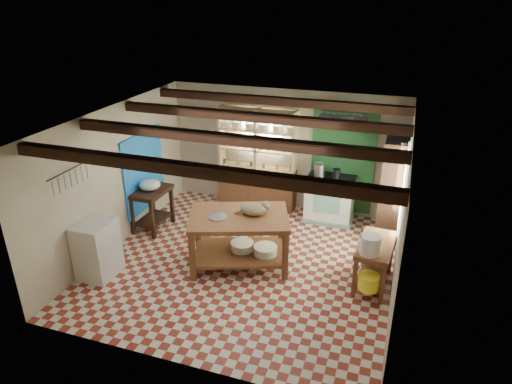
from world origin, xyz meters
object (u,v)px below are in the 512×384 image
(white_cabinet, at_px, (97,249))
(cat, at_px, (254,209))
(prep_table, at_px, (152,209))
(work_table, at_px, (239,240))
(right_counter, at_px, (374,264))
(stove, at_px, (330,199))

(white_cabinet, height_order, cat, cat)
(prep_table, bearing_deg, work_table, -15.42)
(right_counter, bearing_deg, work_table, -172.94)
(prep_table, height_order, white_cabinet, white_cabinet)
(right_counter, bearing_deg, cat, -176.28)
(work_table, relative_size, prep_table, 1.96)
(stove, distance_m, white_cabinet, 4.64)
(work_table, bearing_deg, prep_table, 142.42)
(right_counter, bearing_deg, prep_table, 176.84)
(prep_table, height_order, cat, cat)
(prep_table, bearing_deg, stove, 26.95)
(prep_table, distance_m, cat, 2.46)
(prep_table, xyz_separation_m, cat, (2.32, -0.54, 0.62))
(work_table, xyz_separation_m, right_counter, (2.28, 0.12, -0.09))
(work_table, distance_m, prep_table, 2.21)
(work_table, bearing_deg, stove, 41.60)
(prep_table, bearing_deg, right_counter, -4.85)
(prep_table, height_order, right_counter, prep_table)
(work_table, distance_m, white_cabinet, 2.38)
(work_table, distance_m, right_counter, 2.28)
(work_table, relative_size, cat, 3.64)
(right_counter, distance_m, cat, 2.16)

